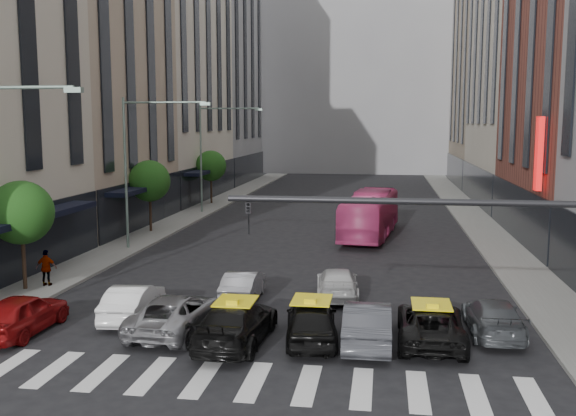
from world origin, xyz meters
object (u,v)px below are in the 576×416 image
at_px(car_white_front, 133,302).
at_px(bus, 370,215).
at_px(taxi_center, 312,321).
at_px(car_red, 21,314).
at_px(taxi_left, 236,323).
at_px(streetlamp_mid, 140,153).
at_px(streetlamp_far, 212,144).
at_px(pedestrian_far, 46,268).

distance_m(car_white_front, bus, 21.74).
relative_size(car_white_front, bus, 0.39).
relative_size(taxi_center, bus, 0.40).
relative_size(car_red, car_white_front, 1.05).
height_order(car_red, taxi_center, car_red).
bearing_deg(bus, car_red, 68.45).
bearing_deg(taxi_left, car_red, 3.53).
bearing_deg(streetlamp_mid, streetlamp_far, 90.00).
height_order(streetlamp_far, bus, streetlamp_far).
bearing_deg(bus, streetlamp_mid, 33.47).
bearing_deg(streetlamp_mid, bus, 26.38).
bearing_deg(car_white_front, car_red, 30.37).
xyz_separation_m(taxi_left, taxi_center, (2.58, 0.58, -0.01)).
height_order(streetlamp_far, car_red, streetlamp_far).
xyz_separation_m(car_red, taxi_left, (7.99, 0.12, 0.00)).
xyz_separation_m(streetlamp_mid, car_red, (1.37, -15.48, -5.15)).
bearing_deg(car_white_front, streetlamp_mid, -74.52).
height_order(taxi_left, pedestrian_far, pedestrian_far).
bearing_deg(taxi_left, streetlamp_far, -70.71).
distance_m(streetlamp_far, taxi_left, 33.13).
distance_m(streetlamp_mid, taxi_center, 19.69).
distance_m(car_white_front, taxi_center, 7.41).
relative_size(streetlamp_far, taxi_center, 2.04).
distance_m(car_white_front, taxi_left, 5.14).
bearing_deg(car_white_front, taxi_center, 163.38).
bearing_deg(streetlamp_mid, car_red, -84.94).
bearing_deg(streetlamp_far, pedestrian_far, -92.34).
relative_size(streetlamp_mid, taxi_left, 1.73).
bearing_deg(car_red, streetlamp_far, -86.79).
bearing_deg(streetlamp_far, taxi_center, -68.79).
relative_size(car_red, taxi_center, 1.00).
bearing_deg(pedestrian_far, streetlamp_mid, -100.67).
bearing_deg(streetlamp_mid, pedestrian_far, -96.31).
bearing_deg(car_red, taxi_center, -175.48).
bearing_deg(pedestrian_far, car_white_front, 142.01).
xyz_separation_m(streetlamp_mid, car_white_front, (4.71, -13.19, -5.21)).
bearing_deg(bus, streetlamp_far, -27.54).
distance_m(car_red, bus, 25.28).
relative_size(streetlamp_mid, car_red, 2.04).
bearing_deg(pedestrian_far, taxi_left, 145.64).
xyz_separation_m(streetlamp_far, bus, (13.48, -9.31, -4.38)).
bearing_deg(streetlamp_mid, taxi_center, -51.06).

